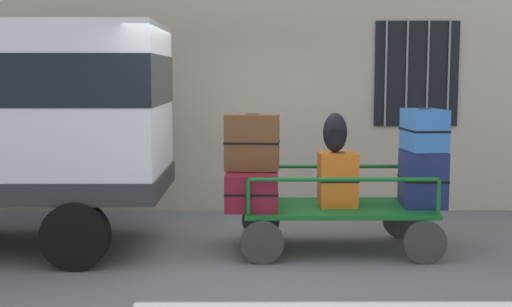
{
  "coord_description": "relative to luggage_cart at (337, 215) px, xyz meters",
  "views": [
    {
      "loc": [
        0.04,
        -7.61,
        2.01
      ],
      "look_at": [
        0.09,
        0.12,
        1.11
      ],
      "focal_mm": 48.68,
      "sensor_mm": 36.0,
      "label": 1
    }
  ],
  "objects": [
    {
      "name": "cart_railing",
      "position": [
        0.0,
        0.0,
        0.43
      ],
      "size": [
        2.06,
        1.08,
        0.4
      ],
      "color": "#146023",
      "rests_on": "luggage_cart"
    },
    {
      "name": "suitcase_midleft_bottom",
      "position": [
        0.0,
        0.01,
        0.41
      ],
      "size": [
        0.44,
        0.42,
        0.62
      ],
      "color": "orange",
      "rests_on": "luggage_cart"
    },
    {
      "name": "suitcase_left_bottom",
      "position": [
        -0.97,
        -0.02,
        0.31
      ],
      "size": [
        0.61,
        0.93,
        0.41
      ],
      "color": "maroon",
      "rests_on": "luggage_cart"
    },
    {
      "name": "building_wall",
      "position": [
        -1.0,
        2.43,
        2.09
      ],
      "size": [
        12.0,
        0.38,
        5.0
      ],
      "color": "#BCB29E",
      "rests_on": "ground"
    },
    {
      "name": "luggage_cart",
      "position": [
        0.0,
        0.0,
        0.0
      ],
      "size": [
        2.18,
        1.21,
        0.51
      ],
      "color": "#146023",
      "rests_on": "ground"
    },
    {
      "name": "suitcase_center_middle",
      "position": [
        0.97,
        0.02,
        0.97
      ],
      "size": [
        0.45,
        0.63,
        0.47
      ],
      "color": "#3372C6",
      "rests_on": "suitcase_center_bottom"
    },
    {
      "name": "ground_plane",
      "position": [
        -1.01,
        -0.12,
        -0.41
      ],
      "size": [
        40.0,
        40.0,
        0.0
      ],
      "primitive_type": "plane",
      "color": "slate"
    },
    {
      "name": "backpack",
      "position": [
        -0.04,
        -0.02,
        0.94
      ],
      "size": [
        0.27,
        0.22,
        0.44
      ],
      "color": "black",
      "rests_on": "suitcase_midleft_bottom"
    },
    {
      "name": "suitcase_center_bottom",
      "position": [
        0.97,
        0.02,
        0.42
      ],
      "size": [
        0.51,
        0.61,
        0.63
      ],
      "color": "navy",
      "rests_on": "luggage_cart"
    },
    {
      "name": "suitcase_left_middle",
      "position": [
        -0.97,
        0.01,
        0.83
      ],
      "size": [
        0.64,
        0.42,
        0.63
      ],
      "color": "brown",
      "rests_on": "suitcase_left_bottom"
    }
  ]
}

